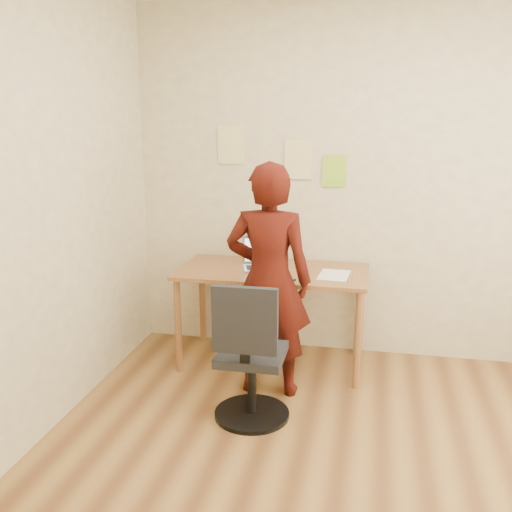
% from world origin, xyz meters
% --- Properties ---
extents(room, '(3.58, 3.58, 2.78)m').
position_xyz_m(room, '(0.00, 0.00, 1.35)').
color(room, brown).
rests_on(room, ground).
extents(desk, '(1.40, 0.70, 0.74)m').
position_xyz_m(desk, '(-0.60, 1.38, 0.65)').
color(desk, brown).
rests_on(desk, ground).
extents(laptop, '(0.37, 0.35, 0.22)m').
position_xyz_m(laptop, '(-0.69, 1.44, 0.79)').
color(laptop, '#A9A9B0').
rests_on(laptop, desk).
extents(paper_sheet, '(0.23, 0.31, 0.00)m').
position_xyz_m(paper_sheet, '(-0.15, 1.33, 0.74)').
color(paper_sheet, white).
rests_on(paper_sheet, desk).
extents(phone, '(0.12, 0.14, 0.01)m').
position_xyz_m(phone, '(-0.46, 1.17, 0.75)').
color(phone, black).
rests_on(phone, desk).
extents(wall_note_left, '(0.21, 0.00, 0.30)m').
position_xyz_m(wall_note_left, '(-1.01, 1.74, 1.64)').
color(wall_note_left, '#EBD28C').
rests_on(wall_note_left, room).
extents(wall_note_mid, '(0.21, 0.00, 0.30)m').
position_xyz_m(wall_note_mid, '(-0.48, 1.74, 1.53)').
color(wall_note_mid, '#EBD28C').
rests_on(wall_note_mid, room).
extents(wall_note_right, '(0.18, 0.00, 0.24)m').
position_xyz_m(wall_note_right, '(-0.20, 1.74, 1.44)').
color(wall_note_right, '#95C92D').
rests_on(wall_note_right, room).
extents(office_chair, '(0.48, 0.48, 0.92)m').
position_xyz_m(office_chair, '(-0.58, 0.49, 0.39)').
color(office_chair, black).
rests_on(office_chair, ground).
extents(person, '(0.58, 0.38, 1.58)m').
position_xyz_m(person, '(-0.55, 0.93, 0.79)').
color(person, '#390D07').
rests_on(person, ground).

